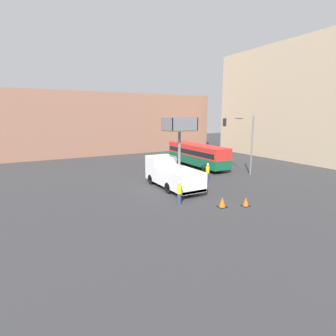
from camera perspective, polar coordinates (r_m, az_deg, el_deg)
The scene contains 10 objects.
ground_plane at distance 24.56m, azimuth 0.66°, elevation -4.81°, with size 120.00×120.00×0.00m, color #333335.
building_backdrop_far at distance 50.48m, azimuth -15.84°, elevation 9.28°, with size 44.00×10.00×10.65m.
building_backdrop_side at distance 47.90m, azimuth 27.63°, elevation 12.50°, with size 10.00×28.00×17.59m.
utility_truck at distance 24.85m, azimuth 0.84°, elevation -0.94°, with size 2.57×7.20×6.66m.
city_bus at distance 35.39m, azimuth 6.33°, elevation 3.13°, with size 2.56×10.78×3.00m.
traffic_light_pole at distance 31.15m, azimuth 15.99°, elevation 6.76°, with size 3.13×2.89×6.82m.
road_worker_near_truck at distance 20.50m, azimuth 2.47°, elevation -5.35°, with size 0.38×0.38×1.90m.
road_worker_directing at distance 27.96m, azimuth 8.62°, elevation -0.88°, with size 0.38×0.38×1.91m.
traffic_cone_near_truck at distance 21.16m, azimuth 16.57°, elevation -7.12°, with size 0.58×0.58×0.66m.
traffic_cone_mid_road at distance 20.49m, azimuth 11.72°, elevation -7.35°, with size 0.66×0.66×0.76m.
Camera 1 is at (-11.67, -20.47, 6.89)m, focal length 28.00 mm.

